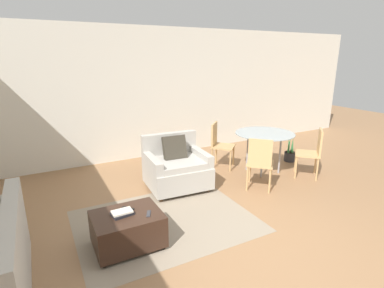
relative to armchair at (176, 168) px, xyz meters
The scene contains 13 objects.
ground_plane 2.07m from the armchair, 86.52° to the right, with size 20.00×20.00×0.00m, color #936B47.
wall_back 2.10m from the armchair, 86.11° to the left, with size 12.00×0.06×2.75m.
area_rug 1.17m from the armchair, 122.58° to the right, with size 2.32×1.79×0.01m.
armchair is the anchor object (origin of this frame).
ottoman 1.73m from the armchair, 134.07° to the right, with size 0.77×0.60×0.41m.
book_stack 1.76m from the armchair, 135.37° to the right, with size 0.25×0.20×0.05m.
tv_remote_primary 1.68m from the armchair, 125.81° to the right, with size 0.10×0.15×0.01m.
tv_remote_secondary 1.61m from the armchair, 135.72° to the right, with size 0.13×0.15×0.01m.
dining_table 1.81m from the armchair, ahead, with size 1.10×1.10×0.77m.
dining_chair_near_left 1.39m from the armchair, 32.53° to the right, with size 0.59×0.59×0.90m.
dining_chair_near_right 2.51m from the armchair, 17.23° to the right, with size 0.59×0.59×0.90m.
dining_chair_far_left 1.27m from the armchair, 22.73° to the left, with size 0.59×0.59×0.90m.
potted_plant_small 2.71m from the armchair, ahead, with size 0.24×0.24×0.57m.
Camera 1 is at (-2.09, -2.25, 2.14)m, focal length 28.00 mm.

